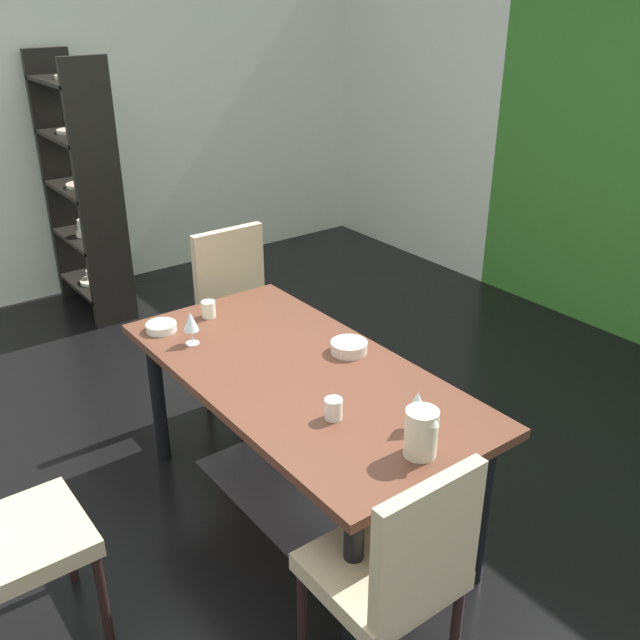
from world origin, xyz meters
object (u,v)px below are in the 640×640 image
(serving_bowl_rear, at_px, (349,347))
(pitcher_west, at_px, (421,433))
(wine_glass_south, at_px, (417,403))
(display_shelf, at_px, (82,190))
(chair_left_far, at_px, (242,318))
(chair_right_near, at_px, (397,568))
(dining_table, at_px, (300,389))
(cup_center, at_px, (208,309))
(serving_bowl_right, at_px, (161,327))
(cup_north, at_px, (333,409))
(wine_glass_near_window, at_px, (191,322))

(serving_bowl_rear, relative_size, pitcher_west, 0.91)
(wine_glass_south, height_order, pitcher_west, pitcher_west)
(pitcher_west, bearing_deg, display_shelf, 178.07)
(chair_left_far, bearing_deg, chair_right_near, 73.58)
(wine_glass_south, bearing_deg, pitcher_west, -38.51)
(dining_table, height_order, cup_center, cup_center)
(wine_glass_south, relative_size, pitcher_west, 0.87)
(serving_bowl_rear, bearing_deg, cup_center, -155.71)
(dining_table, distance_m, display_shelf, 2.84)
(serving_bowl_right, distance_m, pitcher_west, 1.47)
(chair_left_far, height_order, serving_bowl_right, chair_left_far)
(serving_bowl_right, relative_size, cup_center, 1.75)
(chair_left_far, distance_m, serving_bowl_right, 0.65)
(chair_left_far, xyz_separation_m, wine_glass_south, (1.55, -0.18, 0.29))
(cup_north, bearing_deg, cup_center, 176.68)
(chair_left_far, distance_m, pitcher_west, 1.72)
(chair_right_near, xyz_separation_m, pitcher_west, (-0.19, 0.27, 0.31))
(chair_left_far, distance_m, display_shelf, 1.93)
(chair_right_near, bearing_deg, wine_glass_near_window, 88.84)
(chair_right_near, bearing_deg, pitcher_west, 35.53)
(serving_bowl_rear, distance_m, cup_north, 0.53)
(wine_glass_near_window, bearing_deg, display_shelf, 171.22)
(dining_table, bearing_deg, display_shelf, 177.69)
(chair_left_far, xyz_separation_m, chair_right_near, (1.86, -0.55, -0.03))
(serving_bowl_right, bearing_deg, cup_north, 10.12)
(wine_glass_south, bearing_deg, cup_center, -174.01)
(chair_right_near, bearing_deg, serving_bowl_right, 90.89)
(chair_left_far, height_order, serving_bowl_rear, chair_left_far)
(chair_right_near, height_order, serving_bowl_right, chair_right_near)
(dining_table, distance_m, wine_glass_south, 0.65)
(display_shelf, bearing_deg, chair_right_near, -5.91)
(dining_table, height_order, chair_right_near, chair_right_near)
(chair_right_near, xyz_separation_m, cup_center, (-1.63, 0.23, 0.26))
(cup_center, bearing_deg, pitcher_west, 1.56)
(pitcher_west, bearing_deg, dining_table, 179.52)
(chair_left_far, relative_size, pitcher_west, 5.86)
(chair_left_far, relative_size, display_shelf, 0.57)
(dining_table, relative_size, serving_bowl_rear, 10.65)
(pitcher_west, bearing_deg, serving_bowl_rear, 159.34)
(display_shelf, bearing_deg, chair_left_far, 4.86)
(serving_bowl_right, height_order, serving_bowl_rear, serving_bowl_rear)
(dining_table, xyz_separation_m, display_shelf, (-2.83, 0.11, 0.24))
(wine_glass_near_window, bearing_deg, serving_bowl_rear, 46.36)
(wine_glass_near_window, relative_size, serving_bowl_right, 1.10)
(chair_right_near, xyz_separation_m, serving_bowl_rear, (-0.93, 0.55, 0.24))
(wine_glass_south, bearing_deg, chair_left_far, 173.29)
(serving_bowl_right, bearing_deg, dining_table, 23.14)
(wine_glass_south, distance_m, pitcher_west, 0.16)
(chair_left_far, bearing_deg, cup_north, 73.73)
(serving_bowl_right, relative_size, serving_bowl_rear, 0.87)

